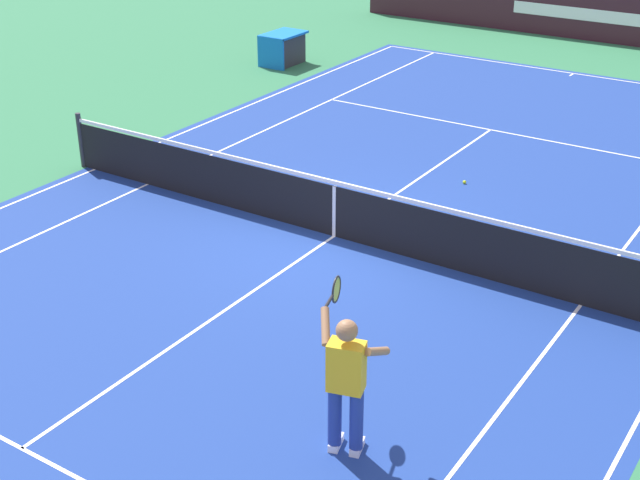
{
  "coord_description": "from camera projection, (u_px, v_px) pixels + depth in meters",
  "views": [
    {
      "loc": [
        11.06,
        6.92,
        6.26
      ],
      "look_at": [
        1.8,
        0.89,
        0.9
      ],
      "focal_mm": 49.67,
      "sensor_mm": 36.0,
      "label": 1
    }
  ],
  "objects": [
    {
      "name": "court_line_markings",
      "position": [
        334.0,
        236.0,
        14.47
      ],
      "size": [
        23.85,
        11.05,
        0.01
      ],
      "color": "white",
      "rests_on": "ground_plane"
    },
    {
      "name": "tennis_ball",
      "position": [
        464.0,
        182.0,
        16.49
      ],
      "size": [
        0.07,
        0.07,
        0.07
      ],
      "primitive_type": "sphere",
      "color": "#CCE01E",
      "rests_on": "ground_plane"
    },
    {
      "name": "ground_plane",
      "position": [
        334.0,
        236.0,
        14.47
      ],
      "size": [
        60.0,
        60.0,
        0.0
      ],
      "primitive_type": "plane",
      "color": "#2D7247"
    },
    {
      "name": "tennis_net",
      "position": [
        335.0,
        209.0,
        14.26
      ],
      "size": [
        0.1,
        11.7,
        1.08
      ],
      "color": "#2D2D33",
      "rests_on": "ground_plane"
    },
    {
      "name": "court_slab",
      "position": [
        334.0,
        236.0,
        14.47
      ],
      "size": [
        24.2,
        11.4,
        0.0
      ],
      "primitive_type": "cube",
      "color": "navy",
      "rests_on": "ground_plane"
    },
    {
      "name": "stadium_barrier",
      "position": [
        621.0,
        20.0,
        26.15
      ],
      "size": [
        0.26,
        17.0,
        1.4
      ],
      "color": "#381923",
      "rests_on": "ground_plane"
    },
    {
      "name": "equipment_cart_tarped",
      "position": [
        283.0,
        48.0,
        24.11
      ],
      "size": [
        1.25,
        0.84,
        0.85
      ],
      "color": "#2D2D33",
      "rests_on": "ground_plane"
    },
    {
      "name": "tennis_player_near",
      "position": [
        346.0,
        378.0,
        9.24
      ],
      "size": [
        0.98,
        0.87,
        1.7
      ],
      "color": "navy",
      "rests_on": "ground_plane"
    }
  ]
}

